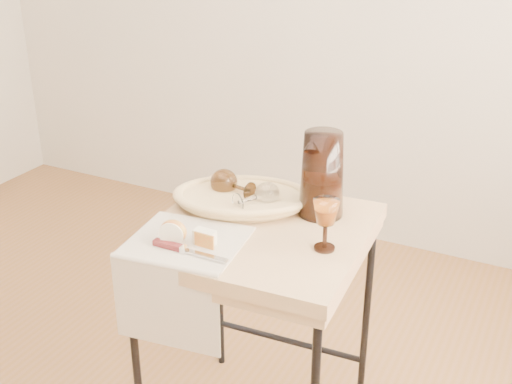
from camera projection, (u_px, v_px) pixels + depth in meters
The scene contains 10 objects.
side_table at pixel (259, 337), 2.05m from camera, with size 0.61×0.61×0.77m, color brown, non-canonical shape.
tea_towel at pixel (187, 241), 1.80m from camera, with size 0.31×0.28×0.01m, color beige.
bread_basket at pixel (242, 200), 2.01m from camera, with size 0.37×0.26×0.05m, color tan, non-canonical shape.
goblet_lying_a at pixel (235, 186), 2.02m from camera, with size 0.14×0.09×0.09m, color brown, non-canonical shape.
goblet_lying_b at pixel (255, 198), 1.95m from camera, with size 0.12×0.08×0.08m, color white, non-canonical shape.
pitcher at pixel (322, 174), 1.91m from camera, with size 0.17×0.25×0.30m, color black, non-canonical shape.
wine_goblet at pixel (325, 225), 1.74m from camera, with size 0.07×0.07×0.15m, color white, non-canonical shape.
apple_half at pixel (174, 231), 1.78m from camera, with size 0.07×0.04×0.07m, color red.
apple_wedge at pixel (205, 237), 1.78m from camera, with size 0.06×0.03×0.04m, color #F9EECA.
table_knife at pixel (187, 250), 1.74m from camera, with size 0.22×0.02×0.02m, color silver, non-canonical shape.
Camera 1 is at (1.32, -1.18, 1.64)m, focal length 46.03 mm.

